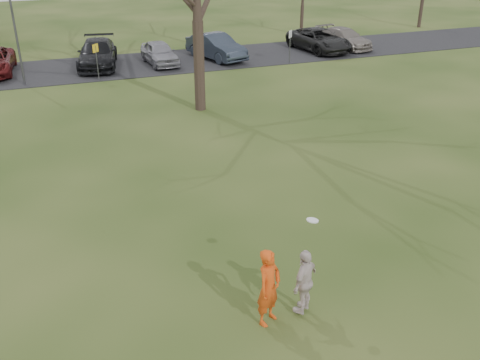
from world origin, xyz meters
The scene contains 12 objects.
ground centered at (0.00, 0.00, 0.00)m, with size 120.00×120.00×0.00m, color #1E380F.
parking_strip centered at (0.00, 25.00, 0.02)m, with size 62.00×6.50×0.04m, color black.
player_defender centered at (-0.89, -0.28, 0.94)m, with size 0.69×0.45×1.89m, color #DA4811.
car_3 centered at (-1.62, 25.26, 0.84)m, with size 2.24×5.50×1.60m, color black.
car_4 centered at (2.13, 24.54, 0.75)m, with size 1.67×4.15×1.41m, color gray.
car_5 centered at (5.93, 24.64, 0.85)m, with size 1.70×4.89×1.61m, color #2B3340.
car_6 centered at (13.44, 24.58, 0.79)m, with size 2.49×5.39×1.50m, color black.
car_7 centered at (15.60, 24.79, 0.72)m, with size 1.90×4.67×1.35m, color gray.
catching_play centered at (-0.01, -0.29, 0.90)m, with size 1.01×0.90×2.30m.
lamp_post centered at (-6.00, 22.50, 3.97)m, with size 0.34×0.34×6.27m.
sign_yellow centered at (-2.00, 22.00, 1.45)m, with size 0.35×0.35×2.08m.
sign_white centered at (10.00, 22.00, 1.45)m, with size 0.35×0.35×2.08m.
Camera 1 is at (-4.83, -9.12, 8.27)m, focal length 40.16 mm.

